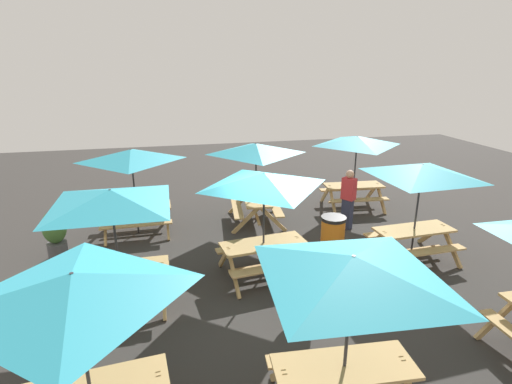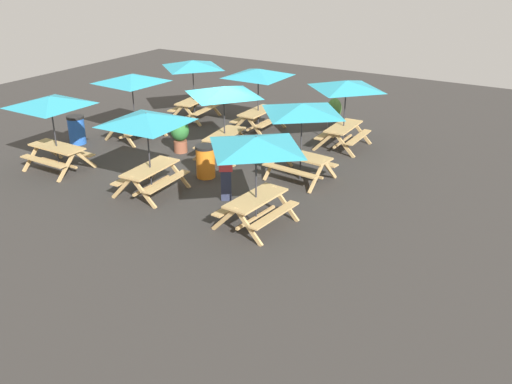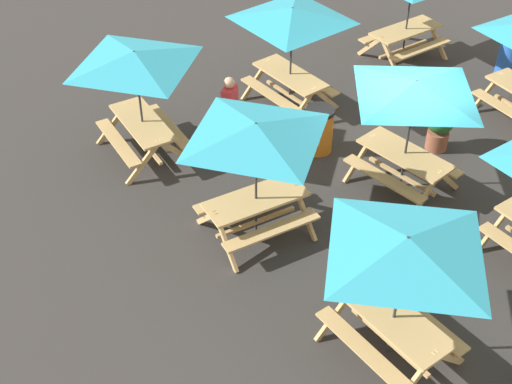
{
  "view_description": "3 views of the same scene",
  "coord_description": "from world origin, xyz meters",
  "views": [
    {
      "loc": [
        2.2,
        7.33,
        4.4
      ],
      "look_at": [
        -0.18,
        -3.19,
        0.9
      ],
      "focal_mm": 28.0,
      "sensor_mm": 36.0,
      "label": 1
    },
    {
      "loc": [
        -14.15,
        -10.18,
        6.41
      ],
      "look_at": [
        -3.42,
        -3.65,
        0.9
      ],
      "focal_mm": 40.0,
      "sensor_mm": 36.0,
      "label": 2
    },
    {
      "loc": [
        7.49,
        -8.61,
        8.51
      ],
      "look_at": [
        -0.18,
        -3.19,
        0.9
      ],
      "focal_mm": 50.0,
      "sensor_mm": 36.0,
      "label": 3
    }
  ],
  "objects": [
    {
      "name": "trash_bin_orange",
      "position": [
        -1.48,
        -0.72,
        0.49
      ],
      "size": [
        0.59,
        0.59,
        0.98
      ],
      "color": "orange",
      "rests_on": "ground"
    },
    {
      "name": "picnic_table_2",
      "position": [
        -3.42,
        -3.65,
        1.99
      ],
      "size": [
        2.16,
        2.16,
        2.34
      ],
      "rotation": [
        0.0,
        0.0,
        -0.08
      ],
      "color": "tan",
      "rests_on": "ground"
    },
    {
      "name": "picnic_table_8",
      "position": [
        3.12,
        -3.12,
        1.99
      ],
      "size": [
        2.04,
        2.04,
        2.34
      ],
      "rotation": [
        0.0,
        0.0,
        0.02
      ],
      "color": "tan",
      "rests_on": "ground"
    },
    {
      "name": "ground_plane",
      "position": [
        0.0,
        0.0,
        0.0
      ],
      "size": [
        30.16,
        30.16,
        0.0
      ],
      "primitive_type": "plane",
      "color": "#33302D",
      "rests_on": "ground"
    },
    {
      "name": "potted_plant_0",
      "position": [
        -0.13,
        1.3,
        0.62
      ],
      "size": [
        0.61,
        0.61,
        1.1
      ],
      "color": "#935138",
      "rests_on": "ground"
    },
    {
      "name": "trash_bin_blue",
      "position": [
        -1.29,
        4.9,
        0.49
      ],
      "size": [
        0.59,
        0.59,
        0.98
      ],
      "color": "blue",
      "rests_on": "ground"
    },
    {
      "name": "picnic_table_0",
      "position": [
        -0.18,
        -3.19,
        1.99
      ],
      "size": [
        2.19,
        2.19,
        2.34
      ],
      "rotation": [
        0.0,
        0.0,
        1.47
      ],
      "color": "tan",
      "rests_on": "ground"
    },
    {
      "name": "picnic_table_3",
      "position": [
        -3.22,
        -0.12,
        1.99
      ],
      "size": [
        2.83,
        2.83,
        2.34
      ],
      "rotation": [
        0.0,
        0.0,
        0.05
      ],
      "color": "tan",
      "rests_on": "ground"
    },
    {
      "name": "picnic_table_7",
      "position": [
        0.34,
        -0.16,
        1.99
      ],
      "size": [
        2.24,
        2.24,
        2.34
      ],
      "rotation": [
        0.0,
        0.0,
        0.13
      ],
      "color": "tan",
      "rests_on": "ground"
    },
    {
      "name": "person_standing",
      "position": [
        -2.53,
        -2.16,
        0.89
      ],
      "size": [
        0.38,
        0.42,
        1.67
      ],
      "rotation": [
        0.0,
        0.0,
        5.31
      ],
      "color": "#2D334C",
      "rests_on": "ground"
    }
  ]
}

